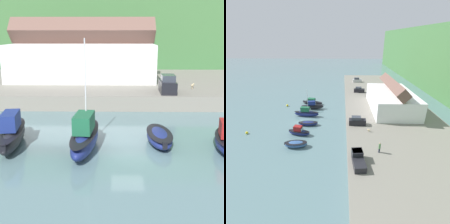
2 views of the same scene
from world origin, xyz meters
The scene contains 17 objects.
ground_plane centered at (0.00, 0.00, 0.00)m, with size 320.00×320.00×0.00m, color slate.
quay_promenade centered at (0.00, 25.19, 0.87)m, with size 115.05×25.78×1.74m.
harbor_clubhouse centered at (-6.04, 26.08, 4.88)m, with size 21.50×12.11×9.19m.
moored_boat_0 centered at (-13.91, 0.46, 0.73)m, with size 3.95×7.77×2.08m.
moored_boat_1 centered at (-9.10, 1.33, 1.04)m, with size 2.57×7.46×2.81m.
moored_boat_2 centered at (-3.25, 0.45, 1.11)m, with size 2.32×7.66×8.38m.
moored_boat_3 centered at (2.59, 2.04, 0.57)m, with size 2.17×5.27×1.06m.
moored_boat_4 centered at (7.66, 0.71, 0.85)m, with size 2.94×5.70×2.36m.
moored_boat_5 centered at (12.82, 1.21, 0.68)m, with size 2.65×5.10×1.28m.
parked_car_0 centered at (-23.15, 17.92, 2.65)m, with size 2.34×4.40×2.16m.
parked_car_1 centered at (-40.66, 18.40, 2.65)m, with size 2.04×4.30×2.16m.
parked_car_2 centered at (5.18, 15.00, 2.65)m, with size 1.96×4.27×2.16m.
pickup_truck_1 centered at (19.89, 14.07, 2.56)m, with size 4.88×2.37×1.90m.
person_on_quay centered at (16.76, 18.36, 2.84)m, with size 0.40×0.40×2.14m.
dog_on_quay centered at (8.77, 17.47, 2.19)m, with size 0.69×0.83×0.68m.
mooring_buoy_0 centered at (-11.32, -7.82, 0.35)m, with size 0.71×0.71×0.71m.
mooring_buoy_1 centered at (7.61, -12.37, 0.32)m, with size 0.64×0.64×0.64m.
Camera 2 is at (44.70, 11.21, 22.03)m, focal length 28.00 mm.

